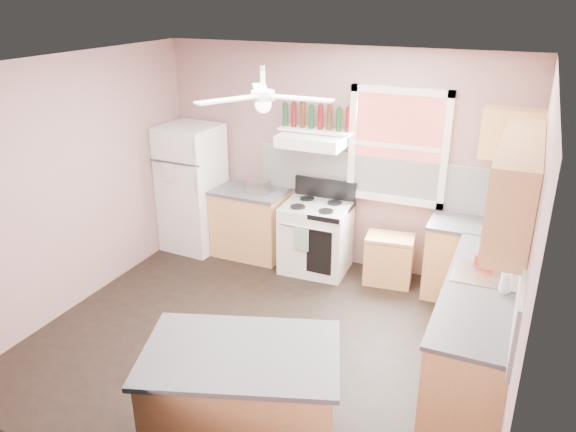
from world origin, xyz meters
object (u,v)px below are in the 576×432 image
at_px(refrigerator, 192,188).
at_px(island, 243,404).
at_px(toaster, 258,186).
at_px(cart, 388,261).
at_px(stove, 316,238).

height_order(refrigerator, island, refrigerator).
bearing_deg(refrigerator, toaster, 4.72).
xyz_separation_m(toaster, cart, (1.70, 0.03, -0.72)).
bearing_deg(island, stove, 81.94).
bearing_deg(toaster, island, -63.71).
distance_m(toaster, stove, 0.96).
bearing_deg(toaster, cart, 2.90).
height_order(refrigerator, cart, refrigerator).
xyz_separation_m(stove, island, (0.59, -3.01, 0.00)).
bearing_deg(refrigerator, island, -48.55).
height_order(stove, island, same).
bearing_deg(cart, refrigerator, 174.09).
relative_size(refrigerator, cart, 3.05).
xyz_separation_m(toaster, island, (1.37, -3.02, -0.56)).
bearing_deg(cart, stove, 175.24).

